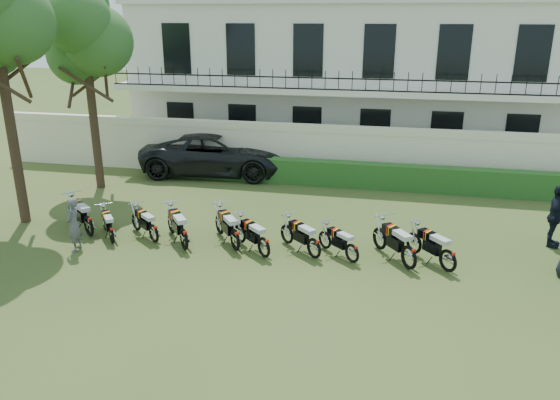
{
  "coord_description": "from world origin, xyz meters",
  "views": [
    {
      "loc": [
        2.45,
        -13.86,
        6.58
      ],
      "look_at": [
        -0.96,
        1.84,
        1.09
      ],
      "focal_mm": 35.0,
      "sensor_mm": 36.0,
      "label": 1
    }
  ],
  "objects": [
    {
      "name": "motorcycle_4",
      "position": [
        -1.93,
        0.15,
        0.51
      ],
      "size": [
        1.31,
        1.7,
        1.11
      ],
      "rotation": [
        0.0,
        0.0,
        0.64
      ],
      "color": "black",
      "rests_on": "ground"
    },
    {
      "name": "motorcycle_7",
      "position": [
        1.47,
        0.06,
        0.43
      ],
      "size": [
        1.33,
        1.22,
        0.94
      ],
      "rotation": [
        0.0,
        0.0,
        0.83
      ],
      "color": "black",
      "rests_on": "ground"
    },
    {
      "name": "motorcycle_2",
      "position": [
        -4.5,
        0.2,
        0.46
      ],
      "size": [
        1.46,
        1.21,
        0.99
      ],
      "rotation": [
        0.0,
        0.0,
        0.88
      ],
      "color": "black",
      "rests_on": "ground"
    },
    {
      "name": "motorcycle_0",
      "position": [
        -6.67,
        0.23,
        0.53
      ],
      "size": [
        1.68,
        1.4,
        1.14
      ],
      "rotation": [
        0.0,
        0.0,
        0.89
      ],
      "color": "black",
      "rests_on": "ground"
    },
    {
      "name": "motorcycle_6",
      "position": [
        0.39,
        0.11,
        0.48
      ],
      "size": [
        1.46,
        1.34,
        1.03
      ],
      "rotation": [
        0.0,
        0.0,
        0.83
      ],
      "color": "black",
      "rests_on": "ground"
    },
    {
      "name": "suv",
      "position": [
        -5.05,
        7.87,
        0.88
      ],
      "size": [
        6.6,
        3.51,
        1.76
      ],
      "primitive_type": "imported",
      "rotation": [
        0.0,
        0.0,
        1.67
      ],
      "color": "black",
      "rests_on": "ground"
    },
    {
      "name": "motorcycle_5",
      "position": [
        -1.0,
        -0.14,
        0.48
      ],
      "size": [
        1.45,
        1.36,
        1.03
      ],
      "rotation": [
        0.0,
        0.0,
        0.82
      ],
      "color": "black",
      "rests_on": "ground"
    },
    {
      "name": "motorcycle_1",
      "position": [
        -5.71,
        -0.13,
        0.44
      ],
      "size": [
        1.15,
        1.4,
        0.94
      ],
      "rotation": [
        0.0,
        0.0,
        0.68
      ],
      "color": "black",
      "rests_on": "ground"
    },
    {
      "name": "perimeter_wall",
      "position": [
        0.0,
        8.0,
        1.17
      ],
      "size": [
        30.0,
        0.35,
        2.3
      ],
      "color": "#F0E8CA",
      "rests_on": "ground"
    },
    {
      "name": "ground",
      "position": [
        0.0,
        0.0,
        0.0
      ],
      "size": [
        100.0,
        100.0,
        0.0
      ],
      "primitive_type": "plane",
      "color": "#344A1D",
      "rests_on": "ground"
    },
    {
      "name": "building",
      "position": [
        0.0,
        13.96,
        3.71
      ],
      "size": [
        20.4,
        9.6,
        7.4
      ],
      "color": "silver",
      "rests_on": "ground"
    },
    {
      "name": "motorcycle_3",
      "position": [
        -3.4,
        -0.12,
        0.52
      ],
      "size": [
        1.34,
        1.7,
        1.13
      ],
      "rotation": [
        0.0,
        0.0,
        0.66
      ],
      "color": "black",
      "rests_on": "ground"
    },
    {
      "name": "hedge",
      "position": [
        1.0,
        7.2,
        0.5
      ],
      "size": [
        18.0,
        0.6,
        1.0
      ],
      "primitive_type": "cube",
      "color": "#1D481A",
      "rests_on": "ground"
    },
    {
      "name": "motorcycle_9",
      "position": [
        4.02,
        0.02,
        0.5
      ],
      "size": [
        1.35,
        1.58,
        1.08
      ],
      "rotation": [
        0.0,
        0.0,
        0.7
      ],
      "color": "black",
      "rests_on": "ground"
    },
    {
      "name": "motorcycle_8",
      "position": [
        3.0,
        -0.03,
        0.53
      ],
      "size": [
        1.3,
        1.78,
        1.15
      ],
      "rotation": [
        0.0,
        0.0,
        0.61
      ],
      "color": "black",
      "rests_on": "ground"
    },
    {
      "name": "officer_5",
      "position": [
        7.18,
        2.51,
        0.95
      ],
      "size": [
        0.81,
        1.2,
        1.9
      ],
      "primitive_type": "imported",
      "rotation": [
        0.0,
        0.0,
        1.22
      ],
      "color": "black",
      "rests_on": "ground"
    },
    {
      "name": "tree_west_near",
      "position": [
        -8.96,
        5.0,
        5.89
      ],
      "size": [
        3.4,
        3.2,
        7.9
      ],
      "color": "#473323",
      "rests_on": "ground"
    },
    {
      "name": "inspector",
      "position": [
        -6.51,
        -0.78,
        0.81
      ],
      "size": [
        0.46,
        0.63,
        1.61
      ],
      "primitive_type": "imported",
      "rotation": [
        0.0,
        0.0,
        -1.44
      ],
      "color": "slate",
      "rests_on": "ground"
    }
  ]
}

